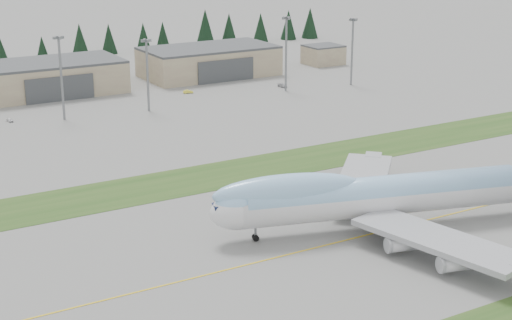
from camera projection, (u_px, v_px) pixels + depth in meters
ground at (361, 237)px, 145.20m from camera, size 7000.00×7000.00×0.00m
grass_strip_far at (242, 171)px, 182.27m from camera, size 400.00×18.00×0.08m
taxiway_line_main at (361, 237)px, 145.20m from camera, size 400.00×0.40×0.02m
boeing_747_freighter at (384, 195)px, 147.57m from camera, size 76.37×63.53×20.12m
hangar_center at (48, 78)px, 259.83m from camera, size 48.00×26.60×10.80m
hangar_right at (209, 61)px, 288.72m from camera, size 48.00×26.60×10.80m
control_shed at (323, 55)px, 311.72m from camera, size 14.00×12.00×7.60m
floodlight_masts at (116, 61)px, 229.50m from camera, size 174.94×9.27×24.92m
service_vehicle_a at (10, 122)px, 225.76m from camera, size 1.63×3.25×1.06m
service_vehicle_b at (188, 93)px, 261.69m from camera, size 3.59×2.26×1.12m
service_vehicle_c at (282, 87)px, 270.88m from camera, size 2.01×4.27×1.20m
conifer_belt at (49, 43)px, 318.03m from camera, size 272.24×14.38×16.94m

